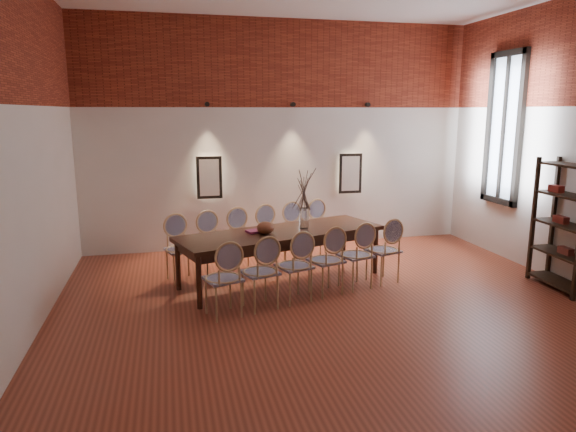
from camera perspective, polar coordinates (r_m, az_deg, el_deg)
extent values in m
cube|color=#97432C|center=(6.38, 6.23, -11.05)|extent=(7.00, 7.00, 0.02)
cube|color=silver|center=(9.31, -0.85, 8.90)|extent=(7.00, 0.10, 4.00)
cube|color=silver|center=(5.77, -28.95, 5.80)|extent=(0.10, 7.00, 4.00)
cube|color=maroon|center=(9.27, -0.77, 16.62)|extent=(7.00, 0.02, 1.50)
cube|color=#FFEAC6|center=(9.09, -8.75, 4.26)|extent=(0.36, 0.06, 0.66)
cube|color=#FFEAC6|center=(9.64, 6.89, 4.73)|extent=(0.36, 0.06, 0.66)
cylinder|color=black|center=(8.98, -8.98, 12.17)|extent=(0.08, 0.10, 0.08)
cylinder|color=black|center=(9.22, 0.56, 12.29)|extent=(0.08, 0.10, 0.08)
cylinder|color=black|center=(9.65, 8.84, 12.12)|extent=(0.08, 0.10, 0.08)
cube|color=silver|center=(9.31, 22.95, 8.92)|extent=(0.02, 0.78, 2.38)
cube|color=black|center=(9.30, 22.85, 8.93)|extent=(0.08, 0.90, 2.50)
cube|color=black|center=(9.30, 22.85, 8.93)|extent=(0.06, 0.06, 2.40)
cube|color=#37190E|center=(7.45, -0.71, -4.49)|extent=(3.15, 1.81, 0.75)
cylinder|color=silver|center=(7.51, 1.78, -0.23)|extent=(0.14, 0.14, 0.30)
ellipsoid|color=brown|center=(7.15, -2.54, -1.33)|extent=(0.24, 0.24, 0.18)
cube|color=#85275C|center=(7.30, -3.57, -1.68)|extent=(0.30, 0.25, 0.03)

